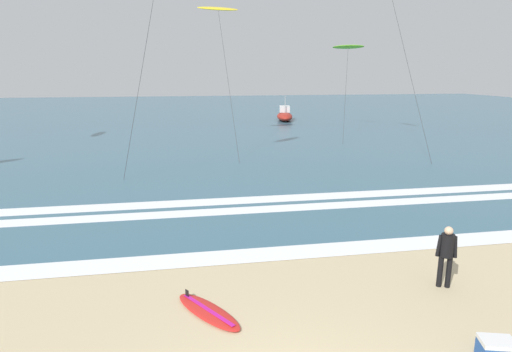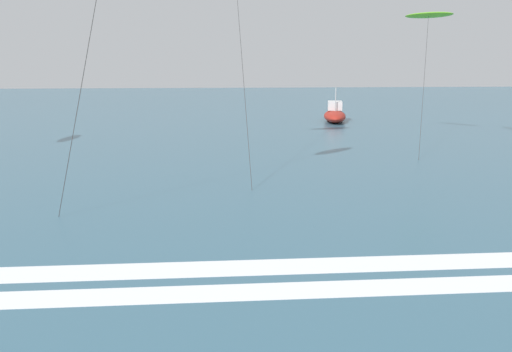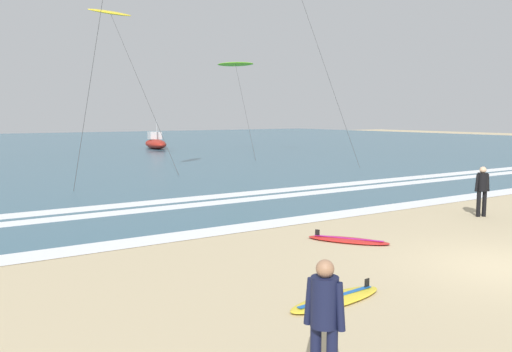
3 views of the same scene
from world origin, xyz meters
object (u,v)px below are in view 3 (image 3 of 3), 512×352
object	(u,v)px
surfer_mid_group	(324,315)
surfboard_right_spare	(348,240)
surfboard_near_water	(336,299)
kite_yellow_far_left	(110,13)
kite_lime_high_left	(235,65)
surfer_left_far	(482,187)
offshore_boat	(156,143)

from	to	relation	value
surfer_mid_group	surfboard_right_spare	xyz separation A→B (m)	(5.48, 5.42, -0.91)
surfboard_near_water	surfboard_right_spare	distance (m)	4.53
surfer_mid_group	kite_yellow_far_left	world-z (taller)	kite_yellow_far_left
surfboard_right_spare	kite_lime_high_left	xyz separation A→B (m)	(14.78, 29.66, 7.41)
surfboard_near_water	kite_yellow_far_left	bearing A→B (deg)	78.26
surfer_mid_group	surfboard_right_spare	world-z (taller)	surfer_mid_group
surfboard_near_water	kite_lime_high_left	size ratio (longest dim) A/B	0.23
kite_lime_high_left	surfer_left_far	bearing A→B (deg)	-106.75
surfboard_right_spare	kite_lime_high_left	bearing A→B (deg)	63.52
surfer_mid_group	offshore_boat	distance (m)	47.12
surfer_mid_group	offshore_boat	xyz separation A→B (m)	(16.71, 44.06, -0.40)
surfboard_near_water	offshore_boat	distance (m)	44.23
surfer_left_far	surfboard_right_spare	size ratio (longest dim) A/B	0.77
kite_lime_high_left	offshore_boat	bearing A→B (deg)	111.63
kite_yellow_far_left	surfboard_near_water	bearing A→B (deg)	-101.74
surfer_left_far	surfboard_near_water	bearing A→B (deg)	-159.83
kite_lime_high_left	surfboard_near_water	bearing A→B (deg)	-118.77
surfer_left_far	surfboard_near_water	size ratio (longest dim) A/B	0.74
offshore_boat	surfboard_right_spare	bearing A→B (deg)	-106.20
surfboard_near_water	kite_yellow_far_left	world-z (taller)	kite_yellow_far_left
surfboard_right_spare	kite_lime_high_left	world-z (taller)	kite_lime_high_left
surfer_left_far	surfboard_right_spare	world-z (taller)	surfer_left_far
surfer_left_far	kite_yellow_far_left	distance (m)	27.25
surfboard_right_spare	offshore_boat	xyz separation A→B (m)	(11.22, 38.64, 0.51)
kite_lime_high_left	surfer_mid_group	bearing A→B (deg)	-120.01
surfer_mid_group	surfboard_right_spare	distance (m)	7.76
kite_yellow_far_left	surfer_left_far	bearing A→B (deg)	-82.98
surfboard_near_water	offshore_boat	xyz separation A→B (m)	(14.47, 41.79, 0.51)
kite_yellow_far_left	offshore_boat	xyz separation A→B (m)	(8.45, 12.86, -9.32)
surfer_mid_group	surfboard_near_water	distance (m)	3.31
kite_yellow_far_left	offshore_boat	bearing A→B (deg)	56.69
offshore_boat	kite_yellow_far_left	bearing A→B (deg)	-123.31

